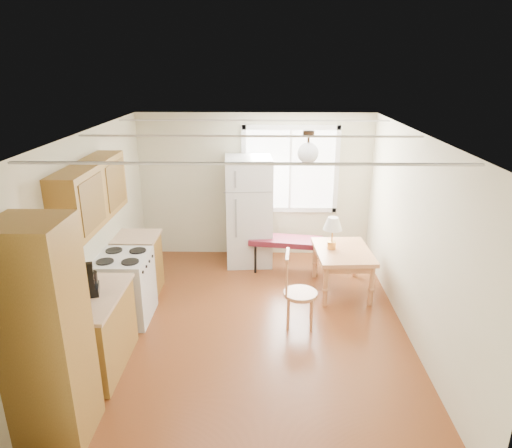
{
  "coord_description": "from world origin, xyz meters",
  "views": [
    {
      "loc": [
        0.18,
        -5.18,
        3.26
      ],
      "look_at": [
        0.05,
        0.8,
        1.15
      ],
      "focal_mm": 32.0,
      "sensor_mm": 36.0,
      "label": 1
    }
  ],
  "objects_px": {
    "dining_table": "(343,256)",
    "chair": "(293,285)",
    "refrigerator": "(249,211)",
    "bench": "(286,242)"
  },
  "relations": [
    {
      "from": "dining_table",
      "to": "chair",
      "type": "xyz_separation_m",
      "value": [
        -0.78,
        -0.97,
        0.01
      ]
    },
    {
      "from": "refrigerator",
      "to": "chair",
      "type": "xyz_separation_m",
      "value": [
        0.65,
        -2.03,
        -0.34
      ]
    },
    {
      "from": "bench",
      "to": "dining_table",
      "type": "height_order",
      "value": "dining_table"
    },
    {
      "from": "refrigerator",
      "to": "bench",
      "type": "distance_m",
      "value": 0.82
    },
    {
      "from": "chair",
      "to": "dining_table",
      "type": "bearing_deg",
      "value": 55.57
    },
    {
      "from": "refrigerator",
      "to": "bench",
      "type": "xyz_separation_m",
      "value": [
        0.62,
        -0.31,
        -0.43
      ]
    },
    {
      "from": "bench",
      "to": "dining_table",
      "type": "relative_size",
      "value": 1.12
    },
    {
      "from": "dining_table",
      "to": "chair",
      "type": "distance_m",
      "value": 1.25
    },
    {
      "from": "refrigerator",
      "to": "chair",
      "type": "distance_m",
      "value": 2.16
    },
    {
      "from": "dining_table",
      "to": "chair",
      "type": "relative_size",
      "value": 1.1
    }
  ]
}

